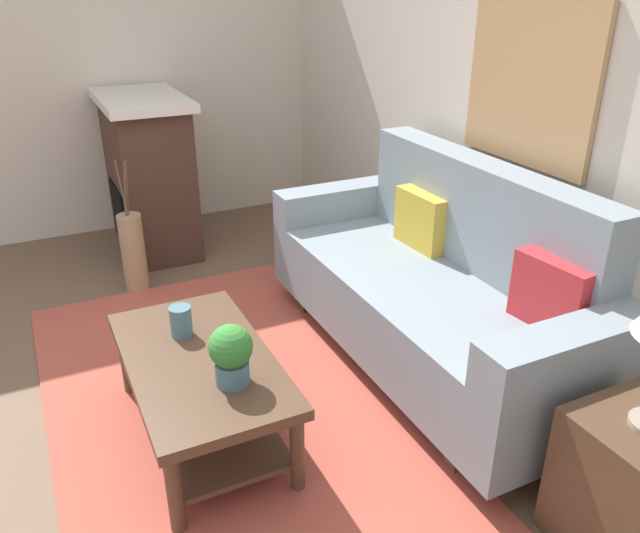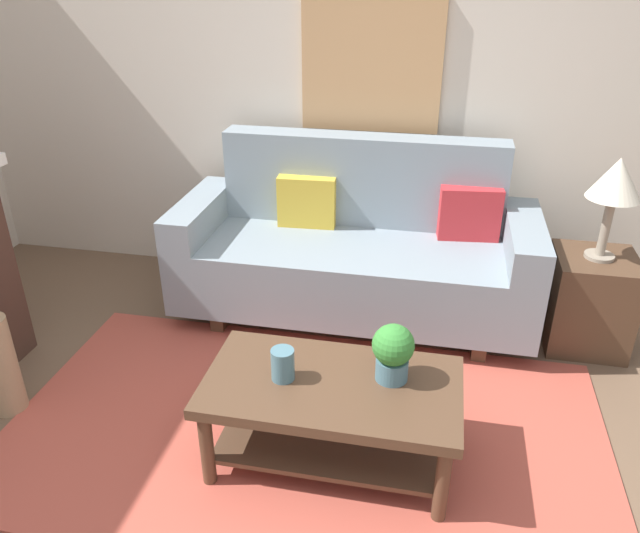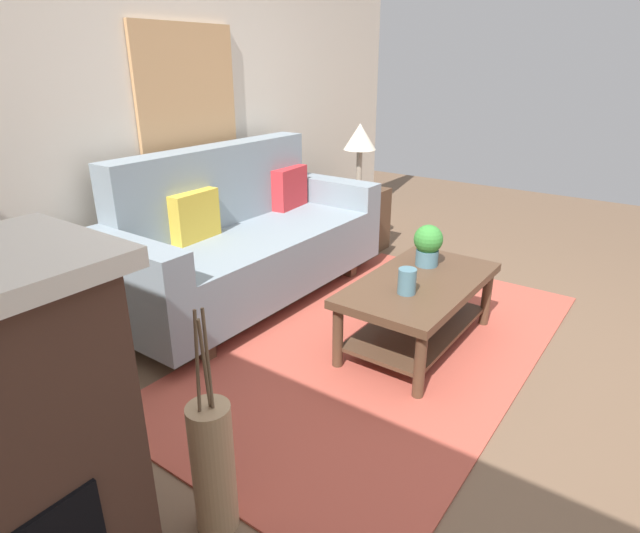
{
  "view_description": "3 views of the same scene",
  "coord_description": "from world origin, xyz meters",
  "views": [
    {
      "loc": [
        2.46,
        -0.17,
        1.95
      ],
      "look_at": [
        -0.12,
        1.08,
        0.6
      ],
      "focal_mm": 35.12,
      "sensor_mm": 36.0,
      "label": 1
    },
    {
      "loc": [
        0.53,
        -1.73,
        2.06
      ],
      "look_at": [
        -0.05,
        1.15,
        0.56
      ],
      "focal_mm": 34.51,
      "sensor_mm": 36.0,
      "label": 2
    },
    {
      "loc": [
        -2.46,
        -0.8,
        1.63
      ],
      "look_at": [
        -0.1,
        0.89,
        0.48
      ],
      "focal_mm": 29.21,
      "sensor_mm": 36.0,
      "label": 3
    }
  ],
  "objects": [
    {
      "name": "area_rug",
      "position": [
        0.0,
        0.5,
        0.01
      ],
      "size": [
        2.86,
        1.63,
        0.01
      ],
      "primitive_type": "cube",
      "color": "#B24C3D",
      "rests_on": "ground_plane"
    },
    {
      "name": "ground_plane",
      "position": [
        0.0,
        0.0,
        0.0
      ],
      "size": [
        9.41,
        9.41,
        0.0
      ],
      "primitive_type": "plane",
      "color": "brown"
    },
    {
      "name": "tabletop_vase",
      "position": [
        -0.05,
        0.34,
        0.5
      ],
      "size": [
        0.1,
        0.1,
        0.14
      ],
      "primitive_type": "cylinder",
      "color": "slate",
      "rests_on": "coffee_table"
    },
    {
      "name": "potted_plant_tabletop",
      "position": [
        0.4,
        0.43,
        0.57
      ],
      "size": [
        0.18,
        0.18,
        0.26
      ],
      "color": "slate",
      "rests_on": "coffee_table"
    },
    {
      "name": "throw_pillow_crimson",
      "position": [
        0.73,
        1.79,
        0.68
      ],
      "size": [
        0.37,
        0.16,
        0.32
      ],
      "primitive_type": "cube",
      "rotation": [
        0.0,
        0.0,
        0.11
      ],
      "color": "red",
      "rests_on": "couch"
    },
    {
      "name": "throw_pillow_mustard",
      "position": [
        -0.27,
        1.79,
        0.68
      ],
      "size": [
        0.37,
        0.14,
        0.32
      ],
      "primitive_type": "cube",
      "rotation": [
        0.0,
        0.0,
        0.05
      ],
      "color": "gold",
      "rests_on": "couch"
    },
    {
      "name": "floor_vase",
      "position": [
        -1.49,
        0.37,
        0.27
      ],
      "size": [
        0.16,
        0.16,
        0.53
      ],
      "primitive_type": "cylinder",
      "color": "tan",
      "rests_on": "ground_plane"
    },
    {
      "name": "wall_back",
      "position": [
        0.0,
        2.2,
        1.35
      ],
      "size": [
        5.41,
        0.1,
        2.7
      ],
      "primitive_type": "cube",
      "color": "beige",
      "rests_on": "ground_plane"
    },
    {
      "name": "floor_vase_branch_b",
      "position": [
        -1.5,
        0.38,
        0.71
      ],
      "size": [
        0.05,
        0.03,
        0.36
      ],
      "primitive_type": "cylinder",
      "rotation": [
        -0.06,
        0.11,
        0.0
      ],
      "color": "brown",
      "rests_on": "floor_vase"
    },
    {
      "name": "couch",
      "position": [
        0.06,
        1.66,
        0.43
      ],
      "size": [
        2.15,
        0.84,
        1.08
      ],
      "color": "gray",
      "rests_on": "ground_plane"
    },
    {
      "name": "floor_vase_branch_a",
      "position": [
        -1.47,
        0.37,
        0.71
      ],
      "size": [
        0.04,
        0.05,
        0.36
      ],
      "primitive_type": "cylinder",
      "rotation": [
        -0.1,
        0.06,
        0.0
      ],
      "color": "brown",
      "rests_on": "floor_vase"
    },
    {
      "name": "coffee_table",
      "position": [
        0.16,
        0.35,
        0.31
      ],
      "size": [
        1.1,
        0.6,
        0.43
      ],
      "color": "#513826",
      "rests_on": "ground_plane"
    },
    {
      "name": "table_lamp",
      "position": [
        1.44,
        1.57,
        0.99
      ],
      "size": [
        0.28,
        0.28,
        0.57
      ],
      "color": "gray",
      "rests_on": "side_table"
    },
    {
      "name": "framed_painting",
      "position": [
        0.06,
        2.13,
        1.46
      ],
      "size": [
        0.86,
        0.03,
        0.81
      ],
      "primitive_type": "cube",
      "color": "tan"
    },
    {
      "name": "floor_vase_branch_c",
      "position": [
        -1.5,
        0.35,
        0.71
      ],
      "size": [
        0.05,
        0.04,
        0.36
      ],
      "primitive_type": "cylinder",
      "rotation": [
        0.08,
        -0.11,
        0.0
      ],
      "color": "brown",
      "rests_on": "floor_vase"
    },
    {
      "name": "side_table",
      "position": [
        1.44,
        1.57,
        0.28
      ],
      "size": [
        0.44,
        0.44,
        0.56
      ],
      "primitive_type": "cube",
      "color": "#513826",
      "rests_on": "ground_plane"
    }
  ]
}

